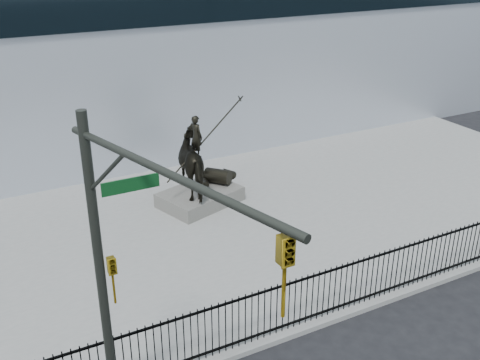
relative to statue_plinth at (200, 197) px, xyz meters
name	(u,v)px	position (x,y,z in m)	size (l,w,h in m)	color
ground	(385,336)	(1.17, -9.07, -0.42)	(120.00, 120.00, 0.00)	black
plaza	(254,221)	(1.17, -2.07, -0.34)	(30.00, 12.00, 0.15)	gray
building	(132,40)	(1.17, 10.93, 4.08)	(44.00, 14.00, 9.00)	#B1B6C1
picket_fence	(357,282)	(1.17, -7.82, 0.48)	(22.10, 0.10, 1.50)	black
statue_plinth	(200,197)	(0.00, 0.00, 0.00)	(2.87, 1.97, 0.54)	#5D5A55
equestrian_statue	(200,162)	(0.05, 0.02, 1.40)	(3.52, 2.75, 3.12)	black
traffic_signal_left	(127,289)	(-5.58, -9.69, 3.61)	(1.52, 4.84, 7.00)	#262924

